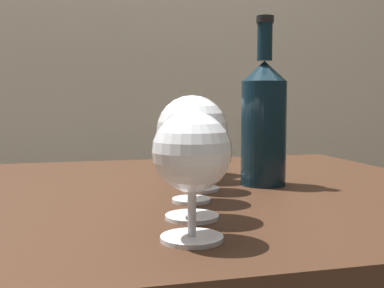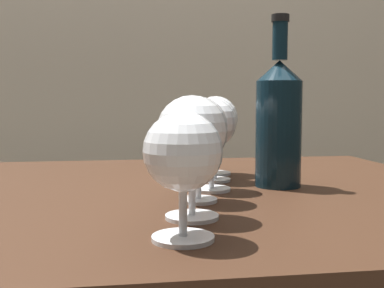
% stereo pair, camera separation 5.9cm
% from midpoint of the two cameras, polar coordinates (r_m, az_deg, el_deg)
% --- Properties ---
extents(dining_table, '(1.14, 0.81, 0.72)m').
position_cam_midpoint_polar(dining_table, '(0.82, -9.41, -12.44)').
color(dining_table, '#382114').
rests_on(dining_table, ground_plane).
extents(wine_glass_rose, '(0.08, 0.08, 0.14)m').
position_cam_midpoint_polar(wine_glass_rose, '(0.50, -3.42, -1.20)').
color(wine_glass_rose, white).
rests_on(wine_glass_rose, dining_table).
extents(wine_glass_port, '(0.09, 0.09, 0.15)m').
position_cam_midpoint_polar(wine_glass_port, '(0.59, -2.87, 1.16)').
color(wine_glass_port, white).
rests_on(wine_glass_port, dining_table).
extents(wine_glass_cabernet, '(0.08, 0.08, 0.15)m').
position_cam_midpoint_polar(wine_glass_cabernet, '(0.69, -2.54, 1.92)').
color(wine_glass_cabernet, white).
rests_on(wine_glass_cabernet, dining_table).
extents(wine_glass_chardonnay, '(0.08, 0.08, 0.15)m').
position_cam_midpoint_polar(wine_glass_chardonnay, '(0.78, -1.22, 2.22)').
color(wine_glass_chardonnay, white).
rests_on(wine_glass_chardonnay, dining_table).
extents(wine_glass_amber, '(0.08, 0.08, 0.15)m').
position_cam_midpoint_polar(wine_glass_amber, '(0.87, -1.09, 2.65)').
color(wine_glass_amber, white).
rests_on(wine_glass_amber, dining_table).
extents(wine_glass_merlot, '(0.09, 0.09, 0.16)m').
position_cam_midpoint_polar(wine_glass_merlot, '(0.95, -1.12, 2.88)').
color(wine_glass_merlot, white).
rests_on(wine_glass_merlot, dining_table).
extents(wine_bottle, '(0.08, 0.08, 0.29)m').
position_cam_midpoint_polar(wine_bottle, '(0.83, 6.53, 2.83)').
color(wine_bottle, '#0F232D').
rests_on(wine_bottle, dining_table).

